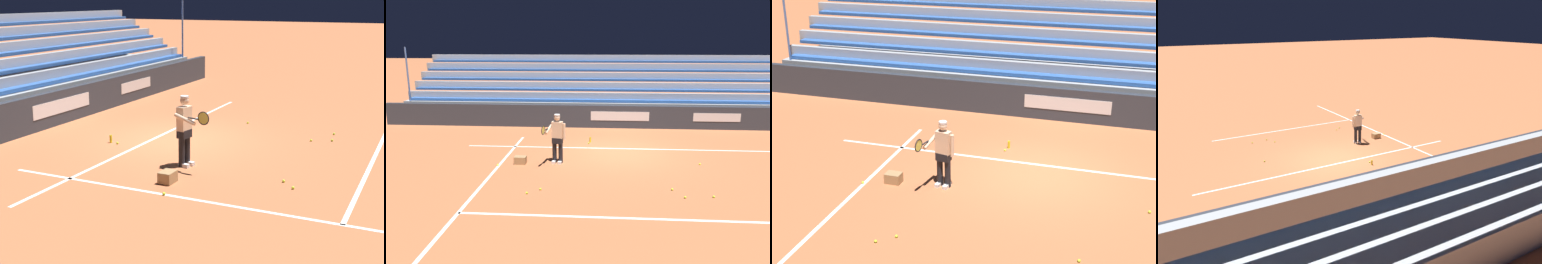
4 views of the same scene
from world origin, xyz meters
TOP-DOWN VIEW (x-y plane):
  - ground_plane at (0.00, 0.00)m, footprint 160.00×160.00m
  - court_baseline_white at (0.00, -0.50)m, footprint 12.00×0.10m
  - court_sideline_white at (4.11, 4.00)m, footprint 0.10×12.00m
  - court_service_line_white at (0.00, 5.50)m, footprint 8.22×0.10m
  - back_wall_sponsor_board at (-0.01, -4.18)m, footprint 23.09×0.25m
  - bleacher_stand at (0.00, -6.81)m, footprint 21.94×4.00m
  - tennis_player at (2.16, 1.44)m, footprint 0.70×0.96m
  - ball_box_cardboard at (3.42, 1.62)m, footprint 0.41×0.31m
  - tennis_ball_far_right at (2.66, 4.22)m, footprint 0.07×0.07m
  - tennis_ball_near_player at (2.33, 3.92)m, footprint 0.07×0.07m
  - tennis_ball_toward_net at (4.14, 1.90)m, footprint 0.07×0.07m
  - tennis_ball_midcourt at (-2.43, 4.12)m, footprint 0.07×0.07m
  - tennis_ball_far_left at (-1.40, 3.68)m, footprint 0.07×0.07m
  - tennis_ball_on_baseline at (-2.73, 1.32)m, footprint 0.07×0.07m
  - tennis_ball_by_box at (1.18, -1.13)m, footprint 0.07×0.07m
  - tennis_ball_stray_back at (-1.65, 4.22)m, footprint 0.07×0.07m
  - water_bottle at (1.12, -1.38)m, footprint 0.07×0.07m

SIDE VIEW (x-z plane):
  - ground_plane at x=0.00m, z-range 0.00..0.00m
  - court_baseline_white at x=0.00m, z-range 0.00..0.01m
  - court_sideline_white at x=4.11m, z-range 0.00..0.01m
  - court_service_line_white at x=0.00m, z-range 0.00..0.01m
  - tennis_ball_far_right at x=2.66m, z-range 0.00..0.07m
  - tennis_ball_near_player at x=2.33m, z-range 0.00..0.07m
  - tennis_ball_toward_net at x=4.14m, z-range 0.00..0.07m
  - tennis_ball_midcourt at x=-2.43m, z-range 0.00..0.07m
  - tennis_ball_far_left at x=-1.40m, z-range 0.00..0.07m
  - tennis_ball_on_baseline at x=-2.73m, z-range 0.00..0.07m
  - tennis_ball_by_box at x=1.18m, z-range 0.00..0.07m
  - tennis_ball_stray_back at x=-1.65m, z-range 0.00..0.07m
  - water_bottle at x=1.12m, z-range 0.00..0.22m
  - ball_box_cardboard at x=3.42m, z-range 0.00..0.26m
  - back_wall_sponsor_board at x=-0.01m, z-range 0.00..1.10m
  - bleacher_stand at x=0.00m, z-range -1.13..2.72m
  - tennis_player at x=2.16m, z-range 0.04..1.75m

